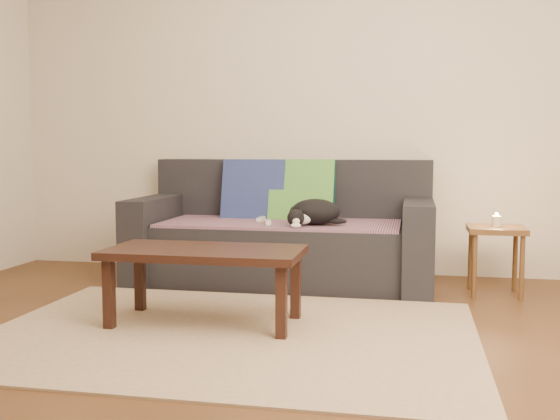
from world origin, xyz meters
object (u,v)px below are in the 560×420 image
at_px(cat, 314,213).
at_px(wii_remote_a, 261,219).
at_px(side_table, 496,239).
at_px(coffee_table, 205,258).
at_px(sofa, 284,238).
at_px(wii_remote_b, 268,222).

height_order(cat, wii_remote_a, cat).
height_order(side_table, coffee_table, side_table).
relative_size(sofa, cat, 5.02).
bearing_deg(wii_remote_b, side_table, -99.96).
bearing_deg(wii_remote_b, cat, -96.99).
bearing_deg(wii_remote_a, coffee_table, 176.57).
height_order(cat, wii_remote_b, cat).
bearing_deg(coffee_table, sofa, 81.68).
bearing_deg(cat, sofa, 118.00).
xyz_separation_m(wii_remote_a, side_table, (1.59, -0.07, -0.08)).
xyz_separation_m(wii_remote_a, wii_remote_b, (0.09, -0.18, 0.00)).
bearing_deg(sofa, coffee_table, -98.32).
height_order(wii_remote_b, coffee_table, wii_remote_b).
xyz_separation_m(sofa, coffee_table, (-0.18, -1.26, 0.06)).
distance_m(sofa, coffee_table, 1.27).
relative_size(wii_remote_a, wii_remote_b, 1.00).
distance_m(wii_remote_b, coffee_table, 0.99).
bearing_deg(side_table, coffee_table, -146.35).
bearing_deg(wii_remote_a, side_table, -94.09).
relative_size(wii_remote_a, side_table, 0.33).
distance_m(sofa, wii_remote_b, 0.32).
bearing_deg(wii_remote_b, wii_remote_a, 12.89).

